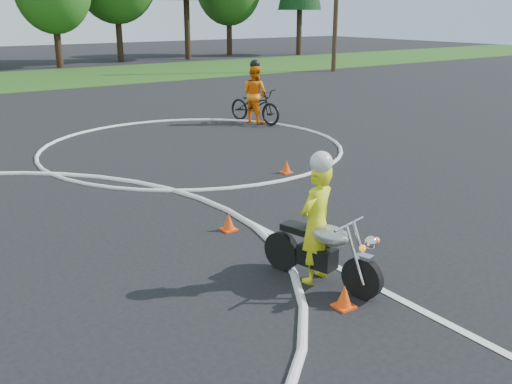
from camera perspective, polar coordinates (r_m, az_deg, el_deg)
primary_motorcycle at (r=7.70m, az=6.70°, el=-5.86°), size 0.70×1.84×0.98m
rider_primary_grp at (r=7.63m, az=6.08°, el=-2.79°), size 0.68×0.53×1.83m
rider_second_grp at (r=18.92m, az=-0.11°, el=9.12°), size 1.18×2.24×2.05m
traffic_cones at (r=7.66m, az=-23.20°, el=-10.25°), size 16.64×8.80×0.30m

